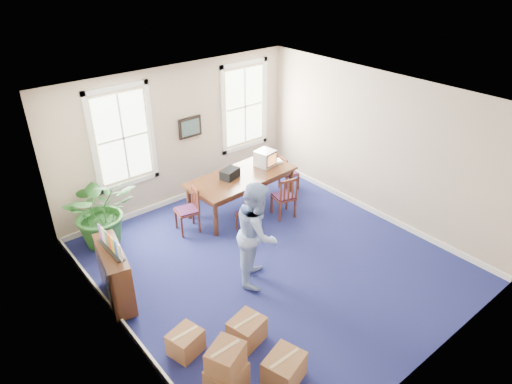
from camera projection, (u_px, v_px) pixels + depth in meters
floor at (272, 261)px, 8.87m from camera, size 6.50×6.50×0.00m
ceiling at (275, 102)px, 7.32m from camera, size 6.50×6.50×0.00m
wall_back at (178, 136)px, 10.29m from camera, size 6.50×0.00×6.50m
wall_front at (439, 282)px, 5.90m from camera, size 6.50×0.00×6.50m
wall_left at (114, 254)px, 6.43m from camera, size 0.00×6.50×6.50m
wall_right at (378, 147)px, 9.76m from camera, size 0.00×6.50×6.50m
baseboard_back at (184, 196)px, 11.01m from camera, size 6.00×0.04×0.12m
baseboard_left at (130, 332)px, 7.19m from camera, size 0.04×6.50×0.12m
baseboard_right at (369, 209)px, 10.49m from camera, size 0.04×6.50×0.12m
window_left at (123, 138)px, 9.41m from camera, size 1.40×0.12×2.20m
window_right at (244, 106)px, 11.19m from camera, size 1.40×0.12×2.20m
wall_picture at (190, 127)px, 10.35m from camera, size 0.58×0.06×0.48m
conference_table at (242, 192)px, 10.44m from camera, size 2.56×1.29×0.85m
crt_tv at (265, 158)px, 10.59m from camera, size 0.49×0.51×0.37m
game_console at (277, 161)px, 10.82m from camera, size 0.24×0.27×0.06m
equipment_bag at (230, 174)px, 10.06m from camera, size 0.49×0.39×0.21m
chair_near_left at (248, 213)px, 9.57m from camera, size 0.43×0.43×0.89m
chair_near_right at (284, 196)px, 10.11m from camera, size 0.54×0.54×1.00m
chair_end_left at (187, 210)px, 9.58m from camera, size 0.53×0.53×1.00m
chair_end_right at (289, 173)px, 11.25m from camera, size 0.47×0.47×0.89m
man at (257, 233)px, 7.99m from camera, size 1.20×1.20×1.96m
credenza at (115, 277)px, 7.70m from camera, size 0.60×1.29×0.98m
brochure_rack at (110, 245)px, 7.39m from camera, size 0.19×0.76×0.33m
potted_plant at (101, 210)px, 9.05m from camera, size 1.63×1.49×1.56m
cardboard_boxes at (234, 355)px, 6.36m from camera, size 1.79×1.79×0.80m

